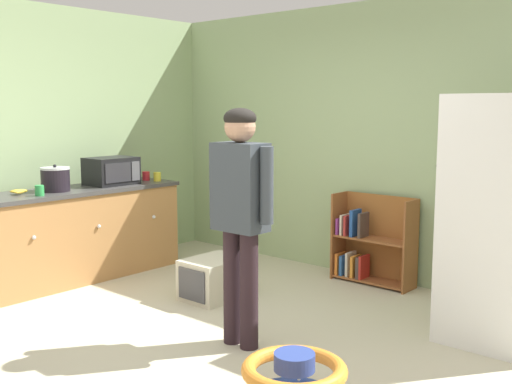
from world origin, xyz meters
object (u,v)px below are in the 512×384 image
(bookshelf, at_px, (370,245))
(banana_bunch, at_px, (20,191))
(pet_carrier, at_px, (214,278))
(crock_pot, at_px, (55,179))
(standing_person, at_px, (240,204))
(ketchup_bottle, at_px, (124,171))
(microwave, at_px, (111,171))
(yellow_cup, at_px, (157,177))
(refrigerator, at_px, (501,220))
(baby_walker, at_px, (294,380))
(green_cup, at_px, (39,191))
(kitchen_counter, at_px, (81,233))
(red_cup, at_px, (146,176))

(bookshelf, height_order, banana_bunch, banana_bunch)
(pet_carrier, distance_m, crock_pot, 1.79)
(standing_person, distance_m, pet_carrier, 1.40)
(crock_pot, relative_size, ketchup_bottle, 1.10)
(microwave, height_order, yellow_cup, microwave)
(crock_pot, relative_size, yellow_cup, 2.85)
(crock_pot, distance_m, ketchup_bottle, 1.01)
(refrigerator, distance_m, ketchup_bottle, 3.95)
(bookshelf, height_order, pet_carrier, bookshelf)
(pet_carrier, relative_size, yellow_cup, 5.81)
(bookshelf, height_order, standing_person, standing_person)
(baby_walker, bearing_deg, bookshelf, 111.64)
(bookshelf, relative_size, pet_carrier, 1.54)
(refrigerator, distance_m, standing_person, 1.86)
(green_cup, bearing_deg, kitchen_counter, 109.93)
(microwave, height_order, crock_pot, microwave)
(bookshelf, height_order, red_cup, red_cup)
(standing_person, height_order, baby_walker, standing_person)
(baby_walker, distance_m, banana_bunch, 3.34)
(microwave, bearing_deg, yellow_cup, 76.15)
(standing_person, distance_m, crock_pot, 2.35)
(bookshelf, height_order, baby_walker, bookshelf)
(refrigerator, height_order, pet_carrier, refrigerator)
(refrigerator, bearing_deg, pet_carrier, -163.96)
(microwave, relative_size, yellow_cup, 5.05)
(bookshelf, xyz_separation_m, standing_person, (0.14, -2.01, 0.66))
(bookshelf, bearing_deg, microwave, -148.25)
(green_cup, relative_size, yellow_cup, 1.00)
(refrigerator, distance_m, baby_walker, 1.97)
(microwave, height_order, green_cup, microwave)
(standing_person, bearing_deg, microwave, 165.07)
(banana_bunch, height_order, red_cup, red_cup)
(bookshelf, distance_m, yellow_cup, 2.36)
(red_cup, height_order, yellow_cup, same)
(refrigerator, bearing_deg, green_cup, -156.14)
(pet_carrier, distance_m, banana_bunch, 1.94)
(pet_carrier, bearing_deg, kitchen_counter, -165.21)
(baby_walker, bearing_deg, microwave, 161.02)
(standing_person, bearing_deg, kitchen_counter, 173.90)
(standing_person, relative_size, red_cup, 17.73)
(kitchen_counter, height_order, ketchup_bottle, ketchup_bottle)
(green_cup, bearing_deg, baby_walker, -3.80)
(kitchen_counter, bearing_deg, baby_walker, -12.72)
(refrigerator, bearing_deg, red_cup, -177.03)
(standing_person, relative_size, pet_carrier, 3.05)
(kitchen_counter, xyz_separation_m, bookshelf, (2.24, 1.76, -0.09))
(ketchup_bottle, bearing_deg, kitchen_counter, -73.21)
(green_cup, bearing_deg, refrigerator, 23.86)
(red_cup, bearing_deg, ketchup_bottle, -146.42)
(green_cup, bearing_deg, bookshelf, 48.07)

